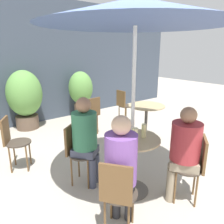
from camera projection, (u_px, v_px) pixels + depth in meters
name	position (u px, v px, depth m)	size (l,w,h in m)	color
ground_plane	(129.00, 206.00, 2.62)	(20.00, 20.00, 0.00)	#B2A899
storefront_wall	(18.00, 63.00, 5.03)	(10.00, 0.06, 3.00)	#3D4756
cafe_table_near	(132.00, 154.00, 2.77)	(0.70, 0.70, 0.75)	#514C47
cafe_table_far	(146.00, 116.00, 4.35)	(0.72, 0.72, 0.75)	#514C47
bistro_chair_0	(77.00, 149.00, 2.96)	(0.42, 0.42, 0.84)	#42382D
bistro_chair_1	(118.00, 192.00, 2.07)	(0.42, 0.42, 0.84)	#42382D
bistro_chair_2	(195.00, 163.00, 2.58)	(0.42, 0.42, 0.84)	#42382D
bistro_chair_4	(92.00, 113.00, 4.63)	(0.37, 0.38, 0.84)	#42382D
bistro_chair_5	(123.00, 103.00, 5.40)	(0.37, 0.37, 0.84)	#42382D
bistro_chair_6	(12.00, 139.00, 3.30)	(0.42, 0.41, 0.84)	#42382D
seated_person_0	(86.00, 135.00, 2.87)	(0.41, 0.42, 1.23)	#42475B
seated_person_1	(121.00, 164.00, 2.14)	(0.40, 0.40, 1.23)	#2D2D33
seated_person_2	(184.00, 147.00, 2.56)	(0.43, 0.44, 1.19)	gray
beer_glass_0	(144.00, 131.00, 2.72)	(0.06, 0.06, 0.17)	beige
beer_glass_1	(130.00, 128.00, 2.83)	(0.07, 0.07, 0.15)	#B28433
beer_glass_2	(120.00, 133.00, 2.65)	(0.07, 0.07, 0.16)	beige
beer_glass_3	(135.00, 136.00, 2.54)	(0.07, 0.07, 0.19)	beige
potted_plant_1	(25.00, 97.00, 4.98)	(0.79, 0.79, 1.36)	brown
potted_plant_2	(81.00, 91.00, 5.82)	(0.64, 0.64, 1.25)	brown
umbrella	(136.00, 12.00, 2.30)	(2.14, 2.14, 2.33)	silver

